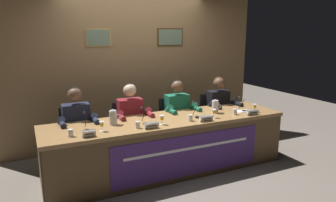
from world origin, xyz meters
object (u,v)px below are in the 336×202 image
object	(u,v)px
juice_glass_center_left	(162,118)
chair_far_right	(213,121)
nameplate_center_left	(151,125)
document_stack_far_right	(243,111)
microphone_far_left	(86,124)
juice_glass_center_right	(214,112)
microphone_center_right	(196,112)
panelist_far_left	(77,125)
microphone_far_right	(242,106)
nameplate_far_left	(89,134)
juice_glass_far_right	(254,107)
water_pitcher_right_side	(215,107)
chair_center_right	(173,126)
water_cup_far_left	(71,133)
juice_glass_far_left	(102,125)
water_cup_far_right	(235,112)
panelist_center_right	(179,113)
chair_far_left	(76,140)
nameplate_far_right	(252,112)
conference_table	(172,137)
microphone_center_left	(144,118)
water_cup_center_left	(138,125)
nameplate_center_right	(206,118)
water_cup_center_right	(190,118)
panelist_center_left	(132,118)
water_pitcher_left_side	(113,118)
panelist_far_right	(220,108)
chair_center_left	(128,132)

from	to	relation	value
juice_glass_center_left	chair_far_right	distance (m)	1.65
nameplate_center_left	document_stack_far_right	world-z (taller)	nameplate_center_left
microphone_far_left	juice_glass_center_right	size ratio (longest dim) A/B	1.74
microphone_center_right	juice_glass_center_left	bearing A→B (deg)	-167.79
panelist_far_left	microphone_far_right	bearing A→B (deg)	-12.44
nameplate_far_left	juice_glass_far_right	xyz separation A→B (m)	(2.47, 0.09, 0.05)
water_pitcher_right_side	chair_center_right	bearing A→B (deg)	120.85
water_cup_far_left	juice_glass_far_left	bearing A→B (deg)	5.88
juice_glass_far_right	water_cup_far_right	world-z (taller)	juice_glass_far_right
water_cup_far_left	microphone_far_right	size ratio (longest dim) A/B	0.39
panelist_center_right	water_cup_far_left	bearing A→B (deg)	-159.81
water_cup_far_left	microphone_far_right	distance (m)	2.53
chair_far_left	juice_glass_far_right	world-z (taller)	chair_far_left
chair_center_right	microphone_center_right	bearing A→B (deg)	-90.02
nameplate_far_right	juice_glass_far_right	bearing A→B (deg)	40.86
chair_center_right	nameplate_far_right	size ratio (longest dim) A/B	4.52
conference_table	nameplate_far_left	xyz separation A→B (m)	(-1.15, -0.20, 0.28)
nameplate_far_left	microphone_center_left	world-z (taller)	microphone_center_left
water_cup_center_left	nameplate_center_right	xyz separation A→B (m)	(0.94, -0.10, 0.00)
water_cup_center_right	microphone_center_left	bearing A→B (deg)	167.95
nameplate_far_left	document_stack_far_right	size ratio (longest dim) A/B	0.66
juice_glass_far_left	panelist_center_right	xyz separation A→B (m)	(1.35, 0.59, -0.14)
nameplate_far_left	juice_glass_center_right	bearing A→B (deg)	2.70
conference_table	water_cup_far_left	distance (m)	1.37
panelist_far_left	microphone_far_right	distance (m)	2.42
chair_far_left	nameplate_center_left	bearing A→B (deg)	-50.28
conference_table	panelist_center_left	world-z (taller)	panelist_center_left
water_pitcher_left_side	water_cup_far_right	bearing A→B (deg)	-8.39
water_cup_far_left	panelist_far_right	world-z (taller)	panelist_far_right
water_pitcher_left_side	water_cup_far_left	bearing A→B (deg)	-156.20
water_pitcher_left_side	document_stack_far_right	world-z (taller)	water_pitcher_left_side
nameplate_center_left	panelist_center_right	world-z (taller)	panelist_center_right
chair_far_left	water_cup_far_left	xyz separation A→B (m)	(-0.17, -0.83, 0.37)
microphone_far_left	chair_far_right	bearing A→B (deg)	16.32
water_cup_center_left	nameplate_center_right	size ratio (longest dim) A/B	0.43
microphone_far_left	juice_glass_far_right	size ratio (longest dim) A/B	1.74
nameplate_far_right	chair_far_left	bearing A→B (deg)	157.83
chair_far_right	water_cup_center_right	bearing A→B (deg)	-137.75
juice_glass_far_left	conference_table	bearing A→B (deg)	3.41
water_cup_center_right	microphone_far_right	xyz separation A→B (m)	(0.98, 0.13, 0.04)
document_stack_far_right	water_cup_far_left	bearing A→B (deg)	-178.12
chair_center_left	water_pitcher_right_side	world-z (taller)	water_pitcher_right_side
conference_table	panelist_far_right	xyz separation A→B (m)	(1.16, 0.54, 0.18)
chair_center_left	panelist_center_left	distance (m)	0.34
nameplate_center_right	juice_glass_far_right	distance (m)	0.92
panelist_far_left	nameplate_center_left	world-z (taller)	panelist_far_left
juice_glass_center_right	water_cup_far_right	xyz separation A→B (m)	(0.37, 0.02, -0.05)
chair_center_left	panelist_center_right	size ratio (longest dim) A/B	0.73
conference_table	panelist_center_right	xyz separation A→B (m)	(0.38, 0.54, 0.18)
water_pitcher_left_side	microphone_far_left	bearing A→B (deg)	-166.08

